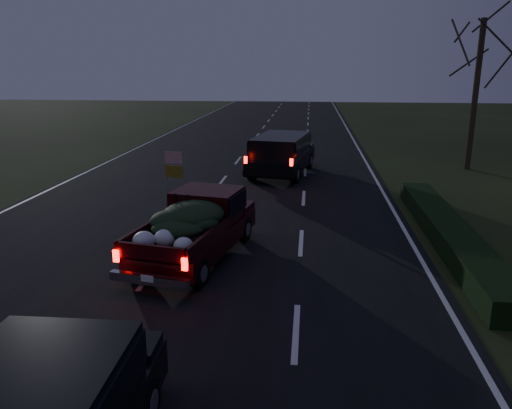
# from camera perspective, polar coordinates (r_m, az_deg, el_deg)

# --- Properties ---
(ground) EXTENTS (120.00, 120.00, 0.00)m
(ground) POSITION_cam_1_polar(r_m,az_deg,el_deg) (12.64, -11.75, -7.61)
(ground) COLOR black
(ground) RESTS_ON ground
(road_asphalt) EXTENTS (14.00, 120.00, 0.02)m
(road_asphalt) POSITION_cam_1_polar(r_m,az_deg,el_deg) (12.64, -11.75, -7.57)
(road_asphalt) COLOR black
(road_asphalt) RESTS_ON ground
(hedge_row) EXTENTS (1.00, 10.00, 0.60)m
(hedge_row) POSITION_cam_1_polar(r_m,az_deg,el_deg) (15.32, 21.17, -3.01)
(hedge_row) COLOR black
(hedge_row) RESTS_ON ground
(bare_tree_far) EXTENTS (3.60, 3.60, 7.00)m
(bare_tree_far) POSITION_cam_1_polar(r_m,az_deg,el_deg) (26.20, 24.19, 15.00)
(bare_tree_far) COLOR black
(bare_tree_far) RESTS_ON ground
(pickup_truck) EXTENTS (2.66, 5.01, 2.50)m
(pickup_truck) POSITION_cam_1_polar(r_m,az_deg,el_deg) (13.13, -6.87, -2.15)
(pickup_truck) COLOR #32060A
(pickup_truck) RESTS_ON ground
(lead_suv) EXTENTS (3.02, 5.51, 1.50)m
(lead_suv) POSITION_cam_1_polar(r_m,az_deg,el_deg) (23.06, 2.93, 6.17)
(lead_suv) COLOR black
(lead_suv) RESTS_ON ground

